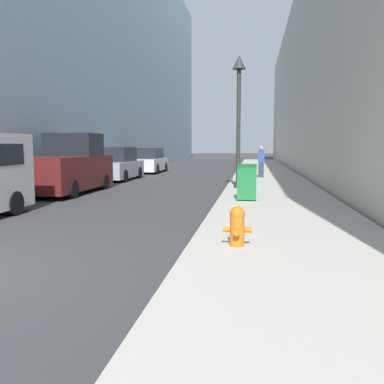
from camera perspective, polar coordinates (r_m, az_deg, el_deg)
sidewalk_right at (r=23.10m, az=10.06°, el=1.77°), size 3.71×60.00×0.15m
building_left_glass at (r=35.29m, az=-17.91°, el=18.92°), size 12.00×60.00×19.53m
fire_hydrant at (r=7.15m, az=6.05°, el=-4.43°), size 0.48×0.37×0.67m
trash_bin at (r=13.20m, az=7.33°, el=1.37°), size 0.59×0.61×1.10m
lamppost at (r=17.07m, az=6.25°, el=12.05°), size 0.52×0.52×5.12m
pickup_truck at (r=17.25m, az=-16.39°, el=3.12°), size 2.19×5.15×2.31m
parked_sedan_near at (r=23.09m, az=-9.98°, el=3.53°), size 1.85×4.55×1.74m
parked_sedan_far at (r=29.21m, az=-5.85°, el=4.08°), size 1.97×4.55×1.67m
pedestrian_on_sidewalk at (r=22.96m, az=9.21°, el=4.01°), size 0.33×0.22×1.64m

